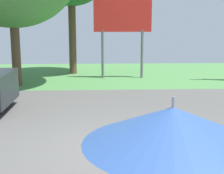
{
  "coord_description": "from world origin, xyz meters",
  "views": [
    {
      "loc": [
        -0.41,
        -6.28,
        2.54
      ],
      "look_at": [
        -0.07,
        1.0,
        1.1
      ],
      "focal_mm": 52.87,
      "sensor_mm": 36.0,
      "label": 1
    }
  ],
  "objects": [
    {
      "name": "roadside_billboard",
      "position": [
        0.76,
        8.72,
        2.55
      ],
      "size": [
        2.6,
        0.12,
        3.5
      ],
      "color": "slate",
      "rests_on": "ground_plane"
    },
    {
      "name": "ground_plane",
      "position": [
        0.0,
        2.95,
        -0.05
      ],
      "size": [
        40.0,
        22.0,
        0.2
      ],
      "color": "#565451"
    }
  ]
}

